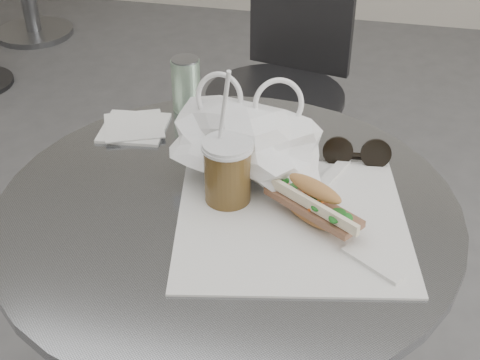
% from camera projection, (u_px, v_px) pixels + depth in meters
% --- Properties ---
extents(cafe_table, '(0.76, 0.76, 0.74)m').
position_uv_depth(cafe_table, '(229.00, 322.00, 1.24)').
color(cafe_table, slate).
rests_on(cafe_table, ground).
extents(chair_far, '(0.41, 0.44, 0.77)m').
position_uv_depth(chair_far, '(279.00, 130.00, 2.06)').
color(chair_far, '#2B2B2D').
rests_on(chair_far, ground).
extents(sandwich_paper, '(0.42, 0.40, 0.00)m').
position_uv_depth(sandwich_paper, '(292.00, 221.00, 1.05)').
color(sandwich_paper, white).
rests_on(sandwich_paper, cafe_table).
extents(banh_mi, '(0.21, 0.18, 0.07)m').
position_uv_depth(banh_mi, '(313.00, 203.00, 1.03)').
color(banh_mi, '#C08B48').
rests_on(banh_mi, sandwich_paper).
extents(iced_coffee, '(0.08, 0.08, 0.24)m').
position_uv_depth(iced_coffee, '(227.00, 171.00, 1.06)').
color(iced_coffee, brown).
rests_on(iced_coffee, cafe_table).
extents(sunglasses, '(0.12, 0.04, 0.05)m').
position_uv_depth(sunglasses, '(357.00, 154.00, 1.17)').
color(sunglasses, black).
rests_on(sunglasses, cafe_table).
extents(plastic_bag, '(0.27, 0.22, 0.12)m').
position_uv_depth(plastic_bag, '(246.00, 141.00, 1.13)').
color(plastic_bag, white).
rests_on(plastic_bag, cafe_table).
extents(napkin_stack, '(0.15, 0.15, 0.01)m').
position_uv_depth(napkin_stack, '(134.00, 127.00, 1.28)').
color(napkin_stack, white).
rests_on(napkin_stack, cafe_table).
extents(drink_can, '(0.06, 0.06, 0.11)m').
position_uv_depth(drink_can, '(186.00, 84.00, 1.32)').
color(drink_can, '#54915E').
rests_on(drink_can, cafe_table).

